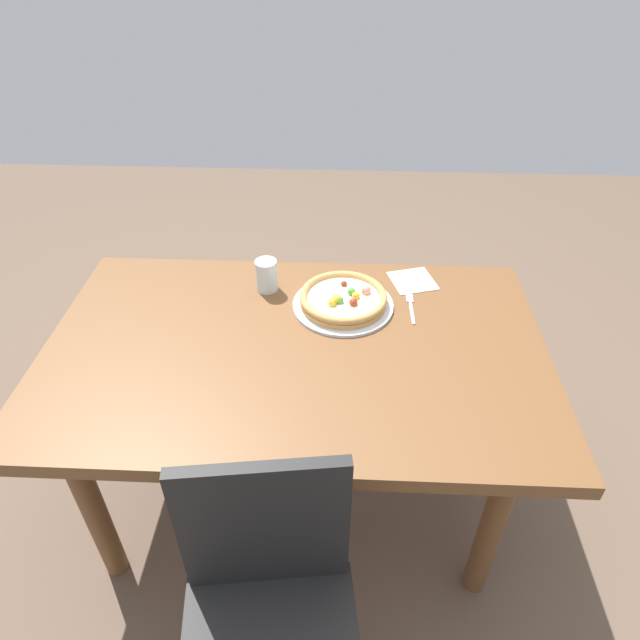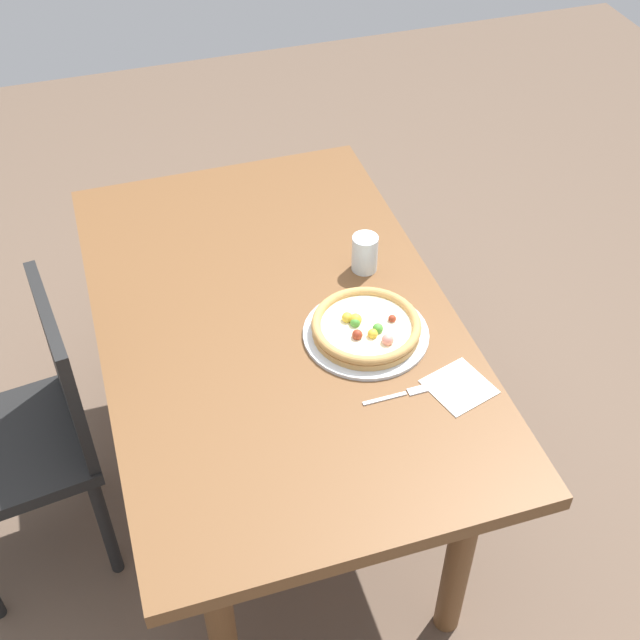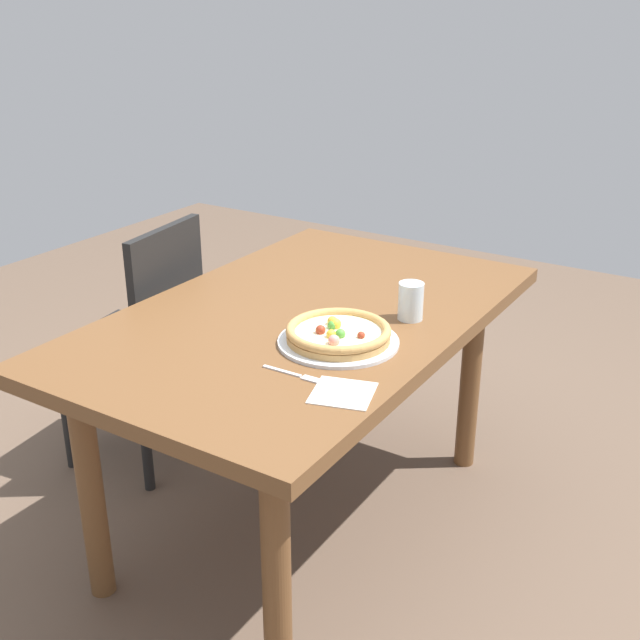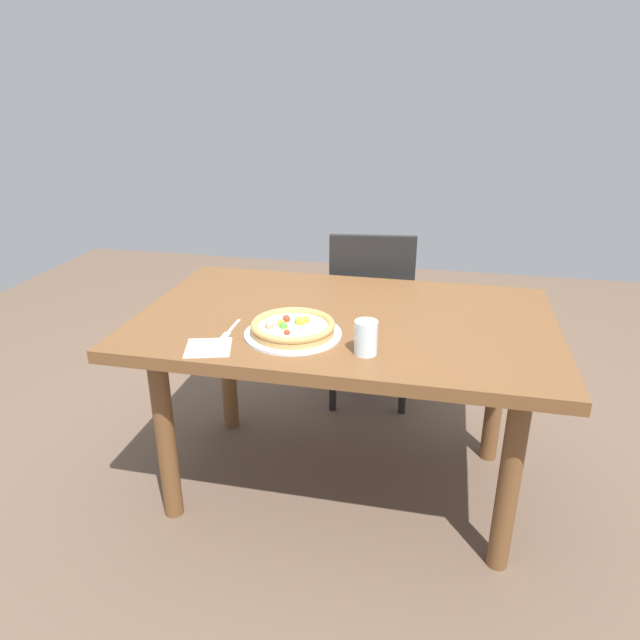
{
  "view_description": "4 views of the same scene",
  "coord_description": "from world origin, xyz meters",
  "px_view_note": "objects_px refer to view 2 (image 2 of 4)",
  "views": [
    {
      "loc": [
        0.13,
        -1.24,
        1.8
      ],
      "look_at": [
        0.07,
        0.1,
        0.75
      ],
      "focal_mm": 31.38,
      "sensor_mm": 36.0,
      "label": 1
    },
    {
      "loc": [
        1.58,
        -0.37,
        2.24
      ],
      "look_at": [
        0.07,
        0.1,
        0.75
      ],
      "focal_mm": 47.51,
      "sensor_mm": 36.0,
      "label": 2
    },
    {
      "loc": [
        1.77,
        1.17,
        1.6
      ],
      "look_at": [
        0.07,
        0.1,
        0.75
      ],
      "focal_mm": 44.21,
      "sensor_mm": 36.0,
      "label": 3
    },
    {
      "loc": [
        -0.32,
        1.88,
        1.51
      ],
      "look_at": [
        0.07,
        0.1,
        0.75
      ],
      "focal_mm": 32.2,
      "sensor_mm": 36.0,
      "label": 4
    }
  ],
  "objects_px": {
    "drinking_glass": "(365,253)",
    "plate": "(366,334)",
    "chair_near": "(32,431)",
    "pizza": "(366,327)",
    "fork": "(401,394)",
    "dining_table": "(277,341)",
    "napkin": "(459,387)"
  },
  "relations": [
    {
      "from": "chair_near",
      "to": "fork",
      "type": "height_order",
      "value": "chair_near"
    },
    {
      "from": "plate",
      "to": "pizza",
      "type": "relative_size",
      "value": 1.16
    },
    {
      "from": "dining_table",
      "to": "napkin",
      "type": "xyz_separation_m",
      "value": [
        0.37,
        0.36,
        0.09
      ]
    },
    {
      "from": "chair_near",
      "to": "fork",
      "type": "relative_size",
      "value": 5.4
    },
    {
      "from": "fork",
      "to": "drinking_glass",
      "type": "relative_size",
      "value": 1.53
    },
    {
      "from": "fork",
      "to": "pizza",
      "type": "bearing_deg",
      "value": 92.44
    },
    {
      "from": "chair_near",
      "to": "napkin",
      "type": "bearing_deg",
      "value": -117.97
    },
    {
      "from": "dining_table",
      "to": "chair_near",
      "type": "xyz_separation_m",
      "value": [
        -0.01,
        -0.67,
        -0.15
      ]
    },
    {
      "from": "chair_near",
      "to": "plate",
      "type": "xyz_separation_m",
      "value": [
        0.15,
        0.87,
        0.24
      ]
    },
    {
      "from": "dining_table",
      "to": "napkin",
      "type": "height_order",
      "value": "napkin"
    },
    {
      "from": "fork",
      "to": "napkin",
      "type": "distance_m",
      "value": 0.14
    },
    {
      "from": "chair_near",
      "to": "pizza",
      "type": "height_order",
      "value": "chair_near"
    },
    {
      "from": "fork",
      "to": "drinking_glass",
      "type": "height_order",
      "value": "drinking_glass"
    },
    {
      "from": "pizza",
      "to": "dining_table",
      "type": "bearing_deg",
      "value": -124.52
    },
    {
      "from": "fork",
      "to": "napkin",
      "type": "height_order",
      "value": "fork"
    },
    {
      "from": "chair_near",
      "to": "pizza",
      "type": "distance_m",
      "value": 0.93
    },
    {
      "from": "fork",
      "to": "dining_table",
      "type": "bearing_deg",
      "value": 120.22
    },
    {
      "from": "chair_near",
      "to": "plate",
      "type": "relative_size",
      "value": 2.76
    },
    {
      "from": "napkin",
      "to": "dining_table",
      "type": "bearing_deg",
      "value": -136.42
    },
    {
      "from": "chair_near",
      "to": "drinking_glass",
      "type": "relative_size",
      "value": 8.26
    },
    {
      "from": "chair_near",
      "to": "napkin",
      "type": "distance_m",
      "value": 1.12
    },
    {
      "from": "pizza",
      "to": "plate",
      "type": "bearing_deg",
      "value": 159.83
    },
    {
      "from": "drinking_glass",
      "to": "napkin",
      "type": "bearing_deg",
      "value": 7.92
    },
    {
      "from": "chair_near",
      "to": "plate",
      "type": "bearing_deg",
      "value": -107.1
    },
    {
      "from": "dining_table",
      "to": "fork",
      "type": "height_order",
      "value": "fork"
    },
    {
      "from": "drinking_glass",
      "to": "plate",
      "type": "bearing_deg",
      "value": -18.66
    },
    {
      "from": "fork",
      "to": "napkin",
      "type": "bearing_deg",
      "value": -8.28
    },
    {
      "from": "pizza",
      "to": "napkin",
      "type": "bearing_deg",
      "value": 33.22
    },
    {
      "from": "chair_near",
      "to": "drinking_glass",
      "type": "distance_m",
      "value": 1.01
    },
    {
      "from": "plate",
      "to": "fork",
      "type": "xyz_separation_m",
      "value": [
        0.22,
        0.01,
        -0.0
      ]
    },
    {
      "from": "plate",
      "to": "fork",
      "type": "bearing_deg",
      "value": 3.23
    },
    {
      "from": "pizza",
      "to": "napkin",
      "type": "xyz_separation_m",
      "value": [
        0.24,
        0.15,
        -0.03
      ]
    }
  ]
}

